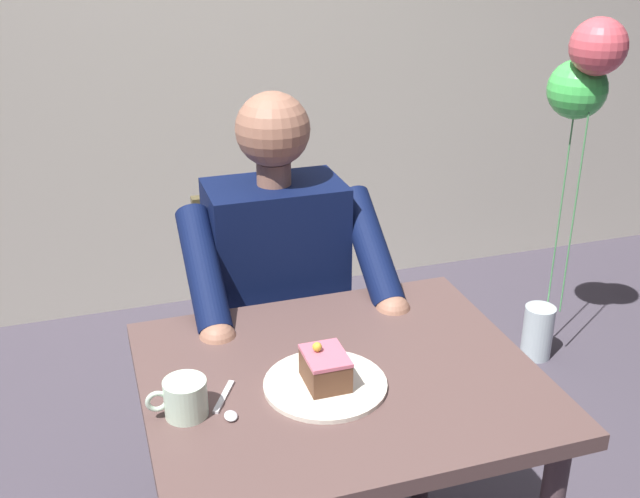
{
  "coord_description": "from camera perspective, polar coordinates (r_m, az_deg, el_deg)",
  "views": [
    {
      "loc": [
        0.47,
        1.31,
        1.67
      ],
      "look_at": [
        0.01,
        -0.1,
        1.0
      ],
      "focal_mm": 43.32,
      "sensor_mm": 36.0,
      "label": 1
    }
  ],
  "objects": [
    {
      "name": "seated_person",
      "position": [
        2.1,
        -2.63,
        -4.98
      ],
      "size": [
        0.53,
        0.58,
        1.24
      ],
      "color": "#0B1438",
      "rests_on": "ground"
    },
    {
      "name": "coffee_cup",
      "position": [
        1.55,
        -9.97,
        -10.73
      ],
      "size": [
        0.12,
        0.09,
        0.08
      ],
      "color": "silver",
      "rests_on": "dining_table"
    },
    {
      "name": "dessert_spoon",
      "position": [
        1.57,
        -6.85,
        -11.5
      ],
      "size": [
        0.06,
        0.14,
        0.01
      ],
      "color": "silver",
      "rests_on": "dining_table"
    },
    {
      "name": "dining_table",
      "position": [
        1.73,
        1.49,
        -12.24
      ],
      "size": [
        0.83,
        0.71,
        0.75
      ],
      "color": "brown",
      "rests_on": "ground"
    },
    {
      "name": "dessert_plate",
      "position": [
        1.62,
        0.39,
        -9.97
      ],
      "size": [
        0.26,
        0.26,
        0.01
      ],
      "primitive_type": "cylinder",
      "color": "silver",
      "rests_on": "dining_table"
    },
    {
      "name": "chair",
      "position": [
        2.31,
        -3.71,
        -6.09
      ],
      "size": [
        0.42,
        0.42,
        0.9
      ],
      "color": "brown",
      "rests_on": "ground"
    },
    {
      "name": "balloon_display",
      "position": [
        2.9,
        18.49,
        9.15
      ],
      "size": [
        0.22,
        0.29,
        1.32
      ],
      "color": "#B2C1C6",
      "rests_on": "ground"
    },
    {
      "name": "cake_slice",
      "position": [
        1.6,
        0.39,
        -8.78
      ],
      "size": [
        0.08,
        0.11,
        0.09
      ],
      "color": "brown",
      "rests_on": "dessert_plate"
    }
  ]
}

